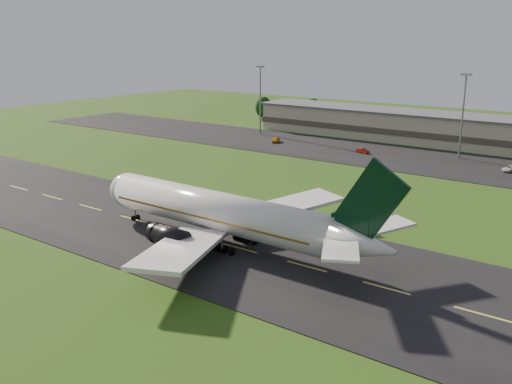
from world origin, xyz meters
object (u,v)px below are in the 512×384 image
Objects in this scene: light_mast_west at (260,92)px; service_vehicle_a at (276,140)px; service_vehicle_b at (363,151)px; light_mast_centre at (463,106)px; airliner at (222,213)px; terminal at (485,134)px; service_vehicle_c at (511,169)px.

light_mast_west reaches higher than service_vehicle_a.
service_vehicle_a is 1.18× the size of service_vehicle_b.
light_mast_centre is (60.00, 0.00, 0.00)m from light_mast_west.
light_mast_centre is 4.83× the size of service_vehicle_a.
airliner is at bearing -83.80° from service_vehicle_a.
service_vehicle_b is (38.56, -8.53, -12.05)m from light_mast_west.
service_vehicle_a reaches higher than service_vehicle_b.
terminal is at bearing 85.05° from light_mast_centre.
service_vehicle_b is 35.20m from service_vehicle_c.
service_vehicle_c is at bearing -62.71° from terminal.
light_mast_centre reaches higher than airliner.
light_mast_centre is 4.53× the size of service_vehicle_c.
terminal is 27.11m from service_vehicle_c.
terminal reaches higher than service_vehicle_b.
light_mast_west is at bearing 123.24° from airliner.
service_vehicle_c is at bearing -29.37° from light_mast_centre.
light_mast_centre is (-1.40, -16.18, 8.75)m from terminal.
light_mast_centre is 26.03m from service_vehicle_b.
light_mast_centre reaches higher than terminal.
light_mast_west is 19.32m from service_vehicle_a.
terminal is 64.10m from light_mast_west.
service_vehicle_b is at bearing -158.30° from light_mast_centre.
terminal is (9.55, 96.19, -0.67)m from airliner.
light_mast_west reaches higher than service_vehicle_c.
airliner is at bearing -57.05° from light_mast_west.
light_mast_west is (-61.40, -16.18, 8.75)m from terminal.
terminal is 18.45m from light_mast_centre.
light_mast_centre is 19.83m from service_vehicle_c.
service_vehicle_b is at bearing -21.73° from service_vehicle_a.
service_vehicle_c is at bearing -21.75° from service_vehicle_a.
service_vehicle_c is at bearing -74.53° from service_vehicle_b.
airliner is 0.35× the size of terminal.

